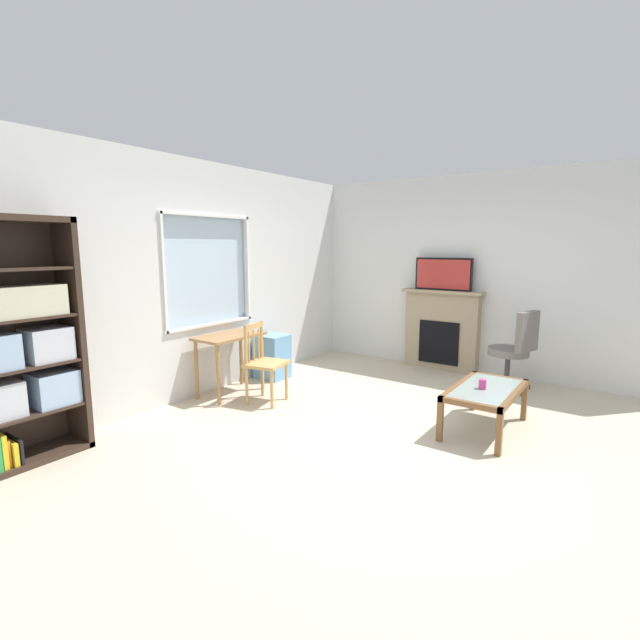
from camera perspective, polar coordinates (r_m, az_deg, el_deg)
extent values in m
cube|color=beige|center=(4.49, 7.75, -14.05)|extent=(6.34, 5.79, 0.02)
cube|color=silver|center=(5.80, -13.71, -4.56)|extent=(5.34, 0.12, 0.81)
cube|color=silver|center=(5.68, -14.51, 15.71)|extent=(5.34, 0.12, 0.61)
cube|color=silver|center=(4.74, -29.48, 4.52)|extent=(2.03, 0.12, 1.32)
cube|color=silver|center=(6.84, -3.51, 6.76)|extent=(2.03, 0.12, 1.32)
cube|color=silver|center=(5.65, -14.17, 5.99)|extent=(1.28, 0.02, 1.32)
cube|color=white|center=(5.67, -13.46, -0.51)|extent=(1.34, 0.06, 0.03)
cube|color=white|center=(5.61, -13.96, 12.56)|extent=(1.34, 0.06, 0.03)
cube|color=white|center=(5.20, -19.04, 5.52)|extent=(0.03, 0.06, 1.32)
cube|color=white|center=(6.04, -9.10, 6.34)|extent=(0.03, 0.06, 1.32)
cube|color=silver|center=(6.69, 18.92, 5.35)|extent=(0.12, 4.99, 2.73)
cube|color=#38281E|center=(4.53, -28.55, -1.58)|extent=(0.05, 0.38, 2.00)
cube|color=#38281E|center=(4.30, -34.70, 10.44)|extent=(0.90, 0.38, 0.05)
cube|color=#38281E|center=(4.63, -32.44, -14.25)|extent=(0.90, 0.38, 0.05)
cube|color=#38281E|center=(4.53, -34.38, -2.07)|extent=(0.90, 0.02, 2.00)
cube|color=#38281E|center=(4.50, -32.87, -9.67)|extent=(0.85, 0.36, 0.02)
cube|color=#38281E|center=(4.40, -33.31, -4.85)|extent=(0.85, 0.36, 0.02)
cube|color=#38281E|center=(4.34, -33.76, 0.15)|extent=(0.85, 0.36, 0.02)
cube|color=#38281E|center=(4.30, -34.22, 5.28)|extent=(0.85, 0.36, 0.02)
cube|color=#9EBCDB|center=(4.53, -30.36, -7.30)|extent=(0.33, 0.30, 0.28)
cube|color=silver|center=(4.44, -30.95, -2.57)|extent=(0.33, 0.29, 0.27)
cube|color=beige|center=(4.31, -33.86, 1.91)|extent=(0.68, 0.31, 0.25)
cube|color=orange|center=(4.51, -34.80, -13.27)|extent=(0.02, 0.23, 0.22)
cube|color=yellow|center=(4.52, -34.33, -13.37)|extent=(0.04, 0.29, 0.19)
cube|color=black|center=(4.53, -33.87, -13.18)|extent=(0.02, 0.30, 0.20)
cube|color=#A37547|center=(5.50, -11.23, -1.98)|extent=(0.82, 0.46, 0.03)
cylinder|color=#A37547|center=(5.21, -12.59, -6.73)|extent=(0.04, 0.04, 0.69)
cylinder|color=#A37547|center=(5.70, -7.24, -5.21)|extent=(0.04, 0.04, 0.69)
cylinder|color=#A37547|center=(5.48, -15.16, -6.05)|extent=(0.04, 0.04, 0.69)
cylinder|color=#A37547|center=(5.94, -9.83, -4.67)|extent=(0.04, 0.04, 0.69)
cube|color=tan|center=(5.20, -6.70, -5.44)|extent=(0.49, 0.48, 0.04)
cylinder|color=tan|center=(5.04, -6.03, -8.65)|extent=(0.04, 0.04, 0.43)
cylinder|color=tan|center=(5.33, -4.23, -7.64)|extent=(0.04, 0.04, 0.43)
cylinder|color=tan|center=(5.20, -9.14, -8.16)|extent=(0.04, 0.04, 0.43)
cylinder|color=tan|center=(5.48, -7.22, -7.22)|extent=(0.04, 0.04, 0.43)
cylinder|color=tan|center=(5.09, -9.27, -3.22)|extent=(0.04, 0.04, 0.45)
cylinder|color=tan|center=(5.37, -7.32, -2.51)|extent=(0.04, 0.04, 0.45)
cube|color=tan|center=(5.19, -8.32, -0.75)|extent=(0.36, 0.11, 0.06)
cylinder|color=tan|center=(5.15, -8.87, -3.40)|extent=(0.02, 0.02, 0.35)
cylinder|color=tan|center=(5.23, -8.26, -3.18)|extent=(0.02, 0.02, 0.35)
cylinder|color=tan|center=(5.32, -7.67, -2.96)|extent=(0.02, 0.02, 0.35)
cube|color=#72ADDB|center=(6.19, -6.01, -4.54)|extent=(0.35, 0.40, 0.59)
cube|color=tan|center=(6.77, 14.93, -1.37)|extent=(0.18, 1.05, 1.11)
cube|color=black|center=(6.71, 14.60, -2.74)|extent=(0.03, 0.58, 0.61)
cube|color=tan|center=(6.68, 15.08, 3.44)|extent=(0.26, 1.15, 0.04)
cube|color=black|center=(6.66, 15.16, 5.56)|extent=(0.05, 0.81, 0.45)
cube|color=#B2332D|center=(6.63, 15.08, 5.55)|extent=(0.01, 0.76, 0.40)
cylinder|color=slate|center=(6.07, 22.47, -3.66)|extent=(0.48, 0.48, 0.09)
cube|color=slate|center=(5.92, 24.49, -1.34)|extent=(0.41, 0.19, 0.48)
cylinder|color=#38383D|center=(6.13, 22.33, -5.85)|extent=(0.06, 0.06, 0.42)
cube|color=#38383D|center=(6.07, 21.55, -8.02)|extent=(0.28, 0.11, 0.03)
cylinder|color=#38383D|center=(5.95, 20.86, -8.35)|extent=(0.05, 0.05, 0.05)
cube|color=#38383D|center=(6.09, 23.11, -8.06)|extent=(0.19, 0.25, 0.03)
cylinder|color=#38383D|center=(5.99, 24.03, -8.43)|extent=(0.05, 0.05, 0.05)
cube|color=#38383D|center=(6.24, 23.39, -7.65)|extent=(0.20, 0.24, 0.03)
cylinder|color=#38383D|center=(6.30, 24.55, -7.61)|extent=(0.05, 0.05, 0.05)
cube|color=#38383D|center=(6.32, 22.08, -7.37)|extent=(0.28, 0.13, 0.03)
cylinder|color=#38383D|center=(6.45, 21.94, -7.07)|extent=(0.05, 0.05, 0.05)
cube|color=#38383D|center=(6.21, 20.94, -7.58)|extent=(0.04, 0.28, 0.03)
cylinder|color=#38383D|center=(6.24, 19.68, -7.48)|extent=(0.05, 0.05, 0.05)
cube|color=#8C9E99|center=(4.68, 20.02, -8.05)|extent=(0.95, 0.47, 0.02)
cube|color=brown|center=(4.63, 23.12, -8.62)|extent=(1.05, 0.05, 0.05)
cube|color=brown|center=(4.75, 16.99, -7.82)|extent=(1.05, 0.05, 0.05)
cube|color=brown|center=(4.23, 18.20, -10.02)|extent=(0.05, 0.57, 0.05)
cube|color=brown|center=(5.15, 21.49, -6.75)|extent=(0.05, 0.57, 0.05)
cube|color=brown|center=(4.24, 21.46, -13.20)|extent=(0.05, 0.05, 0.37)
cube|color=brown|center=(5.16, 24.16, -9.35)|extent=(0.05, 0.05, 0.37)
cube|color=brown|center=(4.38, 14.76, -12.15)|extent=(0.05, 0.05, 0.37)
cube|color=brown|center=(5.27, 18.61, -8.63)|extent=(0.05, 0.05, 0.37)
cylinder|color=#DB3D84|center=(4.62, 19.63, -7.55)|extent=(0.07, 0.07, 0.09)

